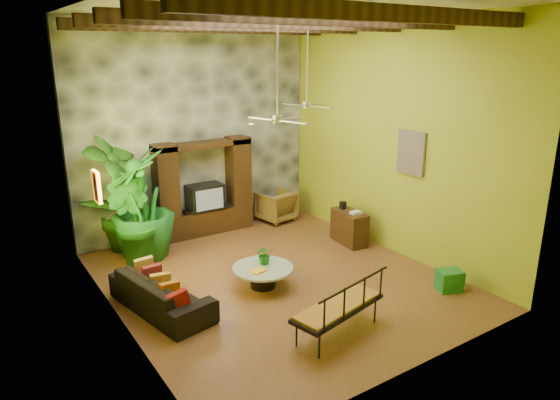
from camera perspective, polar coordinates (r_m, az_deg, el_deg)
ground at (r=9.96m, az=-0.54°, el=-8.98°), size 7.00×7.00×0.00m
ceiling at (r=9.00m, az=-0.64°, el=21.07°), size 6.00×7.00×0.02m
back_wall at (r=12.20m, az=-9.67°, el=7.91°), size 6.00×0.02×5.00m
left_wall at (r=7.97m, az=-19.00°, el=2.61°), size 0.02×7.00×5.00m
right_wall at (r=11.05m, az=12.66°, el=6.85°), size 0.02×7.00×5.00m
stone_accent_wall at (r=12.14m, az=-9.56°, el=7.88°), size 5.98×0.10×4.98m
ceiling_beams at (r=8.99m, az=-0.63°, el=19.67°), size 5.95×5.36×0.22m
entertainment_center at (r=12.20m, az=-8.62°, el=0.57°), size 2.40×0.55×2.30m
ceiling_fan_front at (r=8.58m, az=-0.26°, el=10.59°), size 1.28×1.28×1.86m
ceiling_fan_back at (r=10.91m, az=3.09°, el=11.88°), size 1.28×1.28×1.86m
wall_art_mask at (r=9.02m, az=-20.20°, el=1.43°), size 0.06×0.32×0.55m
wall_art_painting at (r=10.66m, az=14.76°, el=5.25°), size 0.06×0.70×0.90m
sofa at (r=8.97m, az=-13.43°, el=-10.26°), size 1.25×2.30×0.64m
wicker_armchair at (r=13.12m, az=-0.47°, el=-0.67°), size 1.00×1.02×0.80m
tall_plant_a at (r=11.43m, az=-18.16°, el=0.84°), size 1.72×1.56×2.71m
tall_plant_b at (r=10.75m, az=-16.51°, el=-2.24°), size 1.31×1.34×1.90m
tall_plant_c at (r=10.96m, az=-15.49°, el=-0.51°), size 1.63×1.63×2.37m
coffee_table at (r=9.55m, az=-1.96°, el=-8.47°), size 1.15×1.15×0.40m
centerpiece_plant at (r=9.56m, az=-1.75°, el=-6.23°), size 0.40×0.37×0.38m
yellow_tray at (r=9.31m, az=-2.51°, el=-8.09°), size 0.32×0.26×0.03m
iron_bench at (r=7.95m, az=7.01°, el=-11.88°), size 1.76×0.95×0.57m
side_console at (r=11.69m, az=7.92°, el=-3.12°), size 0.54×1.01×0.77m
green_bin at (r=9.96m, az=18.80°, el=-8.69°), size 0.54×0.47×0.39m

